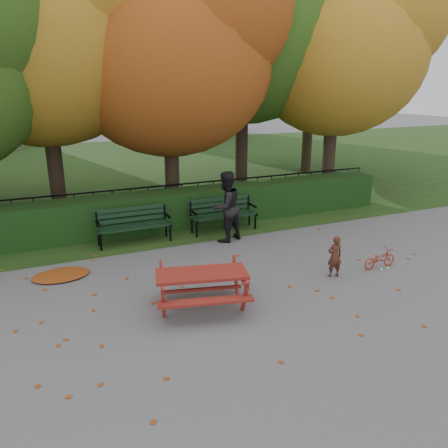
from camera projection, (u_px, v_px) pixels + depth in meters
name	position (u px, v px, depth m)	size (l,w,h in m)	color
ground	(248.00, 294.00, 8.17)	(90.00, 90.00, 0.00)	slate
grass_strip	(113.00, 169.00, 20.38)	(90.00, 90.00, 0.00)	#1C3614
building_right	(179.00, 55.00, 33.85)	(9.00, 6.00, 12.00)	beige
hedge	(174.00, 209.00, 11.94)	(13.00, 0.90, 1.00)	black
iron_fence	(166.00, 201.00, 12.63)	(14.00, 0.04, 1.02)	black
tree_b	(53.00, 19.00, 11.48)	(6.72, 6.40, 8.79)	black
tree_c	(181.00, 45.00, 12.23)	(6.30, 6.00, 8.00)	black
tree_d	(257.00, 13.00, 14.15)	(7.14, 6.80, 9.58)	black
tree_e	(350.00, 42.00, 14.17)	(6.09, 5.80, 8.16)	black
tree_g	(323.00, 45.00, 18.26)	(6.30, 6.00, 8.55)	black
bench_left	(133.00, 222.00, 10.74)	(1.80, 0.57, 0.88)	black
bench_right	(223.00, 212.00, 11.66)	(1.80, 0.57, 0.88)	black
picnic_table	(202.00, 280.00, 7.54)	(1.82, 1.60, 0.76)	maroon
leaf_pile	(61.00, 275.00, 8.92)	(1.13, 0.78, 0.08)	#65240D
leaf_scatter	(241.00, 288.00, 8.43)	(9.00, 5.70, 0.01)	#65240D
child	(335.00, 256.00, 8.82)	(0.32, 0.21, 0.87)	#462216
adult	(226.00, 207.00, 10.75)	(0.86, 0.67, 1.77)	black
bicycle	(380.00, 258.00, 9.31)	(0.28, 0.80, 0.42)	#B32610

